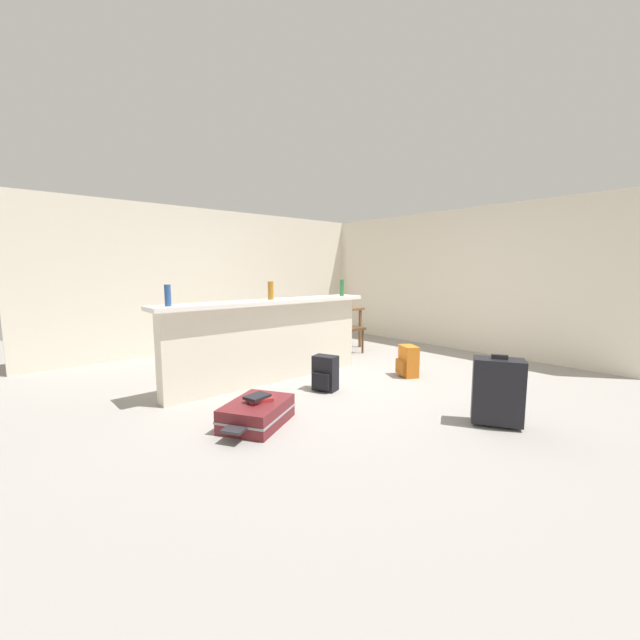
% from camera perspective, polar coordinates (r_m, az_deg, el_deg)
% --- Properties ---
extents(ground_plane, '(13.00, 13.00, 0.05)m').
position_cam_1_polar(ground_plane, '(5.28, 2.51, -8.77)').
color(ground_plane, gray).
extents(wall_back, '(6.60, 0.10, 2.50)m').
position_cam_1_polar(wall_back, '(7.58, -13.62, 5.72)').
color(wall_back, silver).
rests_on(wall_back, ground_plane).
extents(wall_right, '(0.10, 6.00, 2.50)m').
position_cam_1_polar(wall_right, '(7.66, 17.79, 5.59)').
color(wall_right, silver).
rests_on(wall_right, ground_plane).
extents(partition_half_wall, '(2.80, 0.20, 1.01)m').
position_cam_1_polar(partition_half_wall, '(5.08, -7.29, -3.33)').
color(partition_half_wall, silver).
rests_on(partition_half_wall, ground_plane).
extents(bar_countertop, '(2.96, 0.40, 0.05)m').
position_cam_1_polar(bar_countertop, '(5.01, -7.39, 2.62)').
color(bar_countertop, white).
rests_on(bar_countertop, partition_half_wall).
extents(bottle_blue, '(0.07, 0.07, 0.23)m').
position_cam_1_polar(bottle_blue, '(4.42, -21.20, 3.35)').
color(bottle_blue, '#284C89').
rests_on(bottle_blue, bar_countertop).
extents(bottle_amber, '(0.07, 0.07, 0.23)m').
position_cam_1_polar(bottle_amber, '(5.05, -7.17, 4.25)').
color(bottle_amber, '#9E661E').
rests_on(bottle_amber, bar_countertop).
extents(bottle_green, '(0.06, 0.06, 0.24)m').
position_cam_1_polar(bottle_green, '(5.71, 3.19, 4.69)').
color(bottle_green, '#2D6B38').
rests_on(bottle_green, bar_countertop).
extents(dining_table, '(1.10, 0.80, 0.74)m').
position_cam_1_polar(dining_table, '(7.19, 1.21, 1.02)').
color(dining_table, brown).
rests_on(dining_table, ground_plane).
extents(dining_chair_near_partition, '(0.42, 0.42, 0.93)m').
position_cam_1_polar(dining_chair_near_partition, '(6.84, 3.87, -0.43)').
color(dining_chair_near_partition, '#4C331E').
rests_on(dining_chair_near_partition, ground_plane).
extents(suitcase_flat_maroon, '(0.88, 0.77, 0.22)m').
position_cam_1_polar(suitcase_flat_maroon, '(3.81, -9.15, -13.20)').
color(suitcase_flat_maroon, maroon).
rests_on(suitcase_flat_maroon, ground_plane).
extents(suitcase_upright_black, '(0.43, 0.50, 0.67)m').
position_cam_1_polar(suitcase_upright_black, '(4.04, 24.35, -9.32)').
color(suitcase_upright_black, black).
rests_on(suitcase_upright_black, ground_plane).
extents(backpack_black, '(0.30, 0.32, 0.42)m').
position_cam_1_polar(backpack_black, '(4.74, 0.73, -7.80)').
color(backpack_black, black).
rests_on(backpack_black, ground_plane).
extents(backpack_orange, '(0.32, 0.33, 0.42)m').
position_cam_1_polar(backpack_orange, '(5.47, 12.63, -5.92)').
color(backpack_orange, orange).
rests_on(backpack_orange, ground_plane).
extents(book_stack, '(0.28, 0.21, 0.06)m').
position_cam_1_polar(book_stack, '(3.78, -8.87, -11.11)').
color(book_stack, '#AD2D2D').
rests_on(book_stack, suitcase_flat_maroon).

